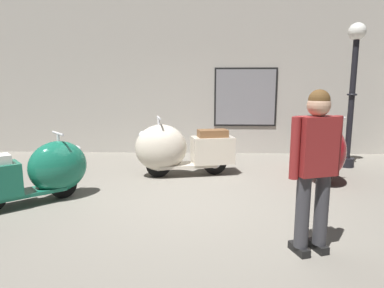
{
  "coord_description": "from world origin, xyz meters",
  "views": [
    {
      "loc": [
        0.21,
        -4.33,
        1.58
      ],
      "look_at": [
        0.0,
        1.17,
        0.63
      ],
      "focal_mm": 30.81,
      "sensor_mm": 36.0,
      "label": 1
    }
  ],
  "objects": [
    {
      "name": "scooter_2",
      "position": [
        2.26,
        1.38,
        0.51
      ],
      "size": [
        0.71,
        1.87,
        1.12
      ],
      "rotation": [
        0.0,
        0.0,
        -1.68
      ],
      "color": "black",
      "rests_on": "ground"
    },
    {
      "name": "ground_plane",
      "position": [
        0.0,
        0.0,
        0.0
      ],
      "size": [
        60.0,
        60.0,
        0.0
      ],
      "primitive_type": "plane",
      "color": "slate"
    },
    {
      "name": "lamppost",
      "position": [
        3.07,
        2.24,
        1.67
      ],
      "size": [
        0.32,
        0.32,
        2.78
      ],
      "color": "black",
      "rests_on": "ground"
    },
    {
      "name": "visitor_0",
      "position": [
        1.23,
        -1.32,
        0.9
      ],
      "size": [
        0.51,
        0.33,
        1.56
      ],
      "rotation": [
        0.0,
        0.0,
        1.89
      ],
      "color": "black",
      "rests_on": "ground"
    },
    {
      "name": "scooter_1",
      "position": [
        -0.27,
        1.41,
        0.49
      ],
      "size": [
        1.83,
        0.88,
        1.07
      ],
      "rotation": [
        0.0,
        0.0,
        -2.92
      ],
      "color": "black",
      "rests_on": "ground"
    },
    {
      "name": "scooter_0",
      "position": [
        -2.05,
        -0.02,
        0.44
      ],
      "size": [
        1.46,
        1.38,
        0.96
      ],
      "rotation": [
        0.0,
        0.0,
        0.73
      ],
      "color": "black",
      "rests_on": "ground"
    },
    {
      "name": "showroom_back_wall",
      "position": [
        0.18,
        3.63,
        1.97
      ],
      "size": [
        18.0,
        0.63,
        3.95
      ],
      "color": "#ADA89E",
      "rests_on": "ground"
    }
  ]
}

